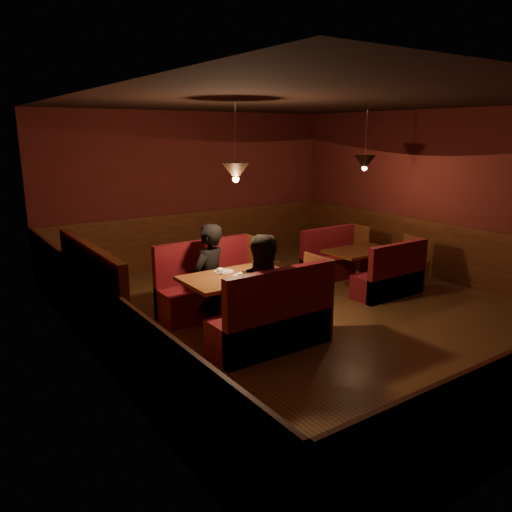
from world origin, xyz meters
TOP-DOWN VIEW (x-y plane):
  - room at (-0.28, 0.04)m, footprint 6.02×7.02m
  - main_table at (-1.18, 0.03)m, footprint 1.38×0.84m
  - main_bench_far at (-1.16, 0.81)m, footprint 1.51×0.54m
  - main_bench_near at (-1.16, -0.75)m, footprint 1.51×0.54m
  - second_table at (1.51, 0.48)m, footprint 1.11×0.71m
  - second_bench_far at (1.53, 1.15)m, footprint 1.23×0.46m
  - second_bench_near at (1.53, -0.18)m, footprint 1.23×0.46m
  - diner_a at (-1.29, 0.60)m, footprint 0.73×0.62m
  - diner_b at (-1.18, -0.62)m, footprint 1.03×0.94m

SIDE VIEW (x-z plane):
  - second_bench_far at x=1.53m, z-range -0.16..0.72m
  - second_bench_near at x=1.53m, z-range -0.16..0.72m
  - main_bench_far at x=-1.16m, z-range -0.19..0.84m
  - main_bench_near at x=-1.16m, z-range -0.19..0.84m
  - second_table at x=1.51m, z-range 0.15..0.78m
  - main_table at x=-1.18m, z-range 0.09..1.05m
  - diner_a at x=-1.29m, z-range 0.00..1.68m
  - diner_b at x=-1.18m, z-range 0.00..1.72m
  - room at x=-0.28m, z-range -0.41..2.51m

